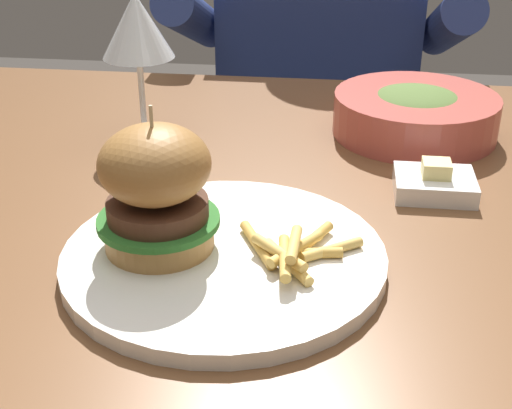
{
  "coord_description": "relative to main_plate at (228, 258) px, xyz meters",
  "views": [
    {
      "loc": [
        -0.0,
        -0.61,
        1.07
      ],
      "look_at": [
        -0.07,
        -0.06,
        0.78
      ],
      "focal_mm": 50.0,
      "sensor_mm": 36.0,
      "label": 1
    }
  ],
  "objects": [
    {
      "name": "fries_pile",
      "position": [
        0.06,
        -0.01,
        0.02
      ],
      "size": [
        0.11,
        0.1,
        0.03
      ],
      "color": "gold",
      "rests_on": "main_plate"
    },
    {
      "name": "burger_sandwich",
      "position": [
        -0.06,
        0.0,
        0.06
      ],
      "size": [
        0.1,
        0.1,
        0.13
      ],
      "color": "#B78447",
      "rests_on": "main_plate"
    },
    {
      "name": "main_plate",
      "position": [
        0.0,
        0.0,
        0.0
      ],
      "size": [
        0.28,
        0.28,
        0.01
      ],
      "primitive_type": "cylinder",
      "color": "white",
      "rests_on": "dining_table"
    },
    {
      "name": "dining_table",
      "position": [
        0.09,
        0.09,
        -0.1
      ],
      "size": [
        1.25,
        0.88,
        0.74
      ],
      "color": "brown",
      "rests_on": "ground"
    },
    {
      "name": "soup_bowl",
      "position": [
        0.18,
        0.33,
        0.02
      ],
      "size": [
        0.2,
        0.2,
        0.06
      ],
      "color": "#B24C42",
      "rests_on": "dining_table"
    },
    {
      "name": "diner_person",
      "position": [
        0.05,
        0.81,
        -0.18
      ],
      "size": [
        0.51,
        0.36,
        1.18
      ],
      "color": "#282833",
      "rests_on": "ground"
    },
    {
      "name": "butter_dish",
      "position": [
        0.19,
        0.16,
        0.0
      ],
      "size": [
        0.08,
        0.07,
        0.04
      ],
      "color": "white",
      "rests_on": "dining_table"
    },
    {
      "name": "wine_glass",
      "position": [
        -0.14,
        0.26,
        0.13
      ],
      "size": [
        0.08,
        0.08,
        0.18
      ],
      "color": "silver",
      "rests_on": "dining_table"
    }
  ]
}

